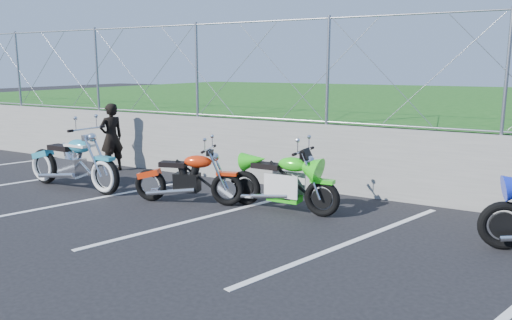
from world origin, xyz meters
The scene contains 9 objects.
ground centered at (0.00, 0.00, 0.00)m, with size 90.00×90.00×0.00m, color black.
retaining_wall centered at (0.00, 3.50, 0.65)m, with size 30.00×0.22×1.30m, color slate.
grass_field centered at (0.00, 13.50, 0.65)m, with size 30.00×20.00×1.30m, color #194D14.
chain_link_fence centered at (0.00, 3.50, 2.30)m, with size 28.00×0.03×2.00m.
parking_lines centered at (1.20, 1.00, 0.00)m, with size 18.29×4.31×0.01m.
cruiser_turquoise centered at (-3.33, 1.20, 0.50)m, with size 2.50×0.79×1.24m.
naked_orange centered at (-0.74, 1.48, 0.43)m, with size 1.96×0.79×1.00m.
sportbike_green centered at (0.90, 1.89, 0.46)m, with size 2.04×0.73×1.06m.
person_standing centered at (-3.97, 2.85, 0.78)m, with size 0.57×0.37×1.56m, color black.
Camera 1 is at (4.45, -5.38, 2.40)m, focal length 35.00 mm.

